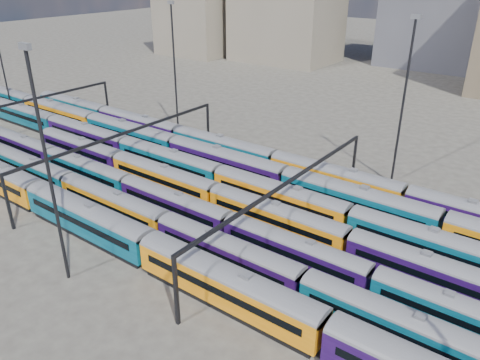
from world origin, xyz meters
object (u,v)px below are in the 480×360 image
Objects in this scene: rake_0 at (227,282)px; rake_1 at (165,223)px; mast_2 at (47,163)px; rake_2 at (127,184)px.

rake_1 is (-13.78, 5.00, -0.35)m from rake_0.
rake_0 is 4.37× the size of mast_2.
mast_2 reaches higher than rake_2.
rake_2 is 4.42× the size of mast_2.
mast_2 is (-3.35, -12.00, 11.42)m from rake_1.
mast_2 is at bearing -157.77° from rake_0.
rake_0 is at bearing -20.64° from rake_2.
mast_2 is at bearing -105.60° from rake_1.
mast_2 is (9.42, -17.00, 11.53)m from rake_2.
rake_1 reaches higher than rake_2.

